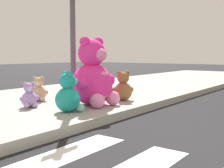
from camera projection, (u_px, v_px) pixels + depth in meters
name	position (u px, v px, depth m)	size (l,w,h in m)	color
sidewalk	(9.00, 108.00, 5.86)	(28.00, 4.40, 0.15)	#9E9B93
sign_pole	(73.00, 19.00, 6.01)	(0.56, 0.11, 3.20)	#4C4C51
plush_pink_large	(93.00, 78.00, 5.73)	(1.02, 0.90, 1.33)	#F22D93
plush_tan	(39.00, 91.00, 6.28)	(0.37, 0.37, 0.52)	tan
plush_teal	(69.00, 96.00, 5.08)	(0.50, 0.51, 0.70)	teal
plush_brown	(123.00, 88.00, 6.36)	(0.45, 0.46, 0.64)	olive
plush_red	(101.00, 90.00, 6.65)	(0.35, 0.35, 0.48)	red
plush_lavender	(29.00, 97.00, 5.53)	(0.35, 0.34, 0.48)	#B28CD8
plush_lime	(87.00, 85.00, 7.07)	(0.50, 0.47, 0.66)	#8CD133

